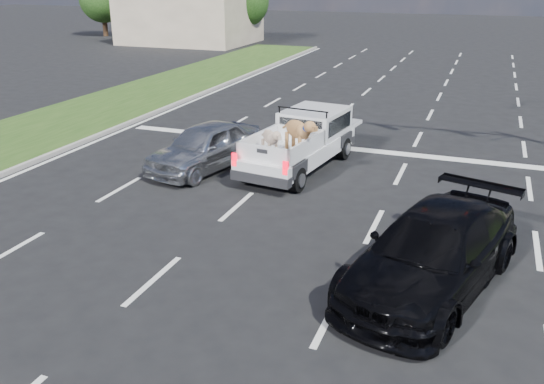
{
  "coord_description": "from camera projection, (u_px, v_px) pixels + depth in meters",
  "views": [
    {
      "loc": [
        3.79,
        -8.31,
        5.54
      ],
      "look_at": [
        -0.05,
        2.0,
        1.33
      ],
      "focal_mm": 38.0,
      "sensor_mm": 36.0,
      "label": 1
    }
  ],
  "objects": [
    {
      "name": "tree_far_b",
      "position": [
        160.0,
        0.0,
        50.4
      ],
      "size": [
        4.2,
        4.2,
        5.4
      ],
      "color": "#332114",
      "rests_on": "ground"
    },
    {
      "name": "ground",
      "position": [
        236.0,
        297.0,
        10.48
      ],
      "size": [
        160.0,
        160.0,
        0.0
      ],
      "primitive_type": "plane",
      "color": "black",
      "rests_on": "ground"
    },
    {
      "name": "silver_sedan",
      "position": [
        205.0,
        146.0,
        17.11
      ],
      "size": [
        2.6,
        4.38,
        1.4
      ],
      "primitive_type": "imported",
      "rotation": [
        0.0,
        0.0,
        -0.25
      ],
      "color": "#AAACB1",
      "rests_on": "ground"
    },
    {
      "name": "pickup_truck",
      "position": [
        302.0,
        141.0,
        17.1
      ],
      "size": [
        2.37,
        5.01,
        1.81
      ],
      "rotation": [
        0.0,
        0.0,
        -0.14
      ],
      "color": "black",
      "rests_on": "ground"
    },
    {
      "name": "road_markings",
      "position": [
        330.0,
        182.0,
        16.22
      ],
      "size": [
        17.75,
        60.0,
        0.01
      ],
      "color": "silver",
      "rests_on": "ground"
    },
    {
      "name": "tree_far_c",
      "position": [
        244.0,
        1.0,
        47.79
      ],
      "size": [
        4.2,
        4.2,
        5.4
      ],
      "color": "#332114",
      "rests_on": "ground"
    },
    {
      "name": "black_coupe",
      "position": [
        433.0,
        252.0,
        10.56
      ],
      "size": [
        3.44,
        5.45,
        1.47
      ],
      "primitive_type": "imported",
      "rotation": [
        0.0,
        0.0,
        -0.29
      ],
      "color": "black",
      "rests_on": "ground"
    },
    {
      "name": "curb_left",
      "position": [
        56.0,
        153.0,
        18.66
      ],
      "size": [
        0.15,
        60.0,
        0.14
      ],
      "primitive_type": "cube",
      "color": "gray",
      "rests_on": "ground"
    },
    {
      "name": "building_left",
      "position": [
        190.0,
        16.0,
        47.73
      ],
      "size": [
        10.0,
        8.0,
        4.4
      ],
      "primitive_type": "cube",
      "color": "beige",
      "rests_on": "ground"
    }
  ]
}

